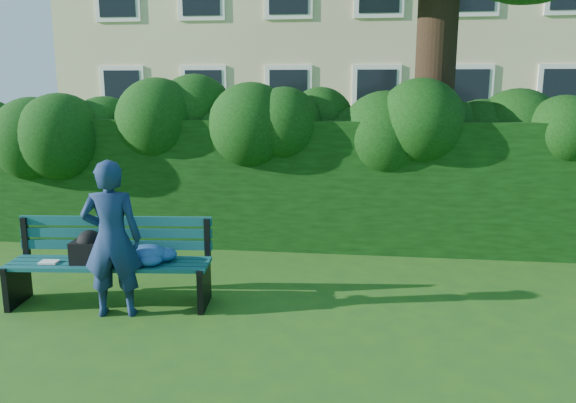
# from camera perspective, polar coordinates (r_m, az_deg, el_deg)

# --- Properties ---
(ground) EXTENTS (80.00, 80.00, 0.00)m
(ground) POSITION_cam_1_polar(r_m,az_deg,el_deg) (6.16, -0.73, -9.82)
(ground) COLOR #27561B
(ground) RESTS_ON ground
(hedge) EXTENTS (10.00, 1.00, 1.80)m
(hedge) POSITION_cam_1_polar(r_m,az_deg,el_deg) (8.03, 1.47, 1.96)
(hedge) COLOR black
(hedge) RESTS_ON ground
(park_bench) EXTENTS (2.12, 0.76, 0.89)m
(park_bench) POSITION_cam_1_polar(r_m,az_deg,el_deg) (6.13, -17.01, -5.51)
(park_bench) COLOR #0E484A
(park_bench) RESTS_ON ground
(man_reading) EXTENTS (0.64, 0.48, 1.57)m
(man_reading) POSITION_cam_1_polar(r_m,az_deg,el_deg) (5.77, -17.46, -3.65)
(man_reading) COLOR navy
(man_reading) RESTS_ON ground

